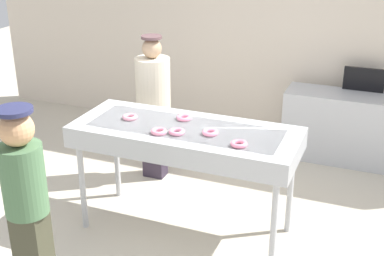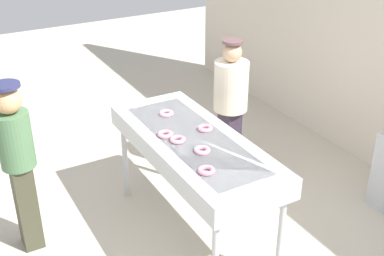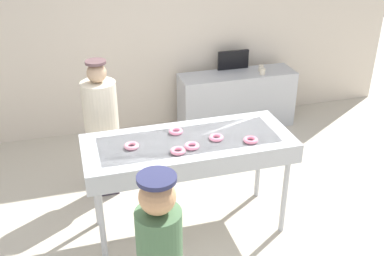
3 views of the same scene
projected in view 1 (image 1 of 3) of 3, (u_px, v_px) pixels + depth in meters
ground_plane at (186, 228)px, 5.04m from camera, size 16.00×16.00×0.00m
back_wall at (262, 12)px, 6.61m from camera, size 8.00×0.12×3.31m
fryer_conveyor at (185, 138)px, 4.67m from camera, size 2.03×0.81×1.06m
strawberry_donut_0 at (130, 117)px, 4.82m from camera, size 0.19×0.19×0.04m
strawberry_donut_1 at (184, 118)px, 4.80m from camera, size 0.18×0.18×0.04m
strawberry_donut_2 at (210, 132)px, 4.48m from camera, size 0.17×0.17×0.04m
strawberry_donut_3 at (239, 144)px, 4.26m from camera, size 0.16×0.16×0.04m
strawberry_donut_4 at (159, 131)px, 4.50m from camera, size 0.19×0.19×0.04m
strawberry_donut_5 at (177, 132)px, 4.50m from camera, size 0.19×0.19×0.04m
worker_baker at (153, 98)px, 5.70m from camera, size 0.38×0.38×1.64m
customer_waiting at (27, 205)px, 3.65m from camera, size 0.30×0.30×1.66m
prep_counter at (357, 129)px, 6.24m from camera, size 1.72×0.50×0.85m
menu_display at (364, 79)px, 6.20m from camera, size 0.48×0.04×0.28m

